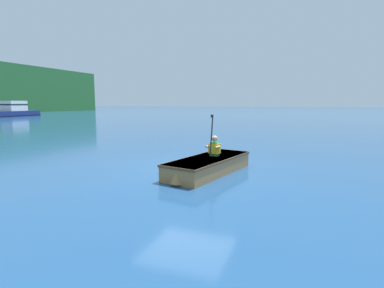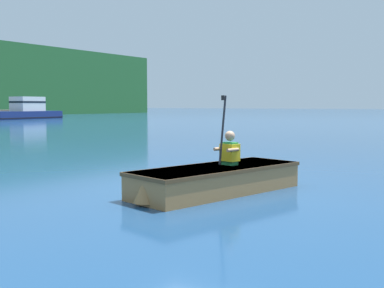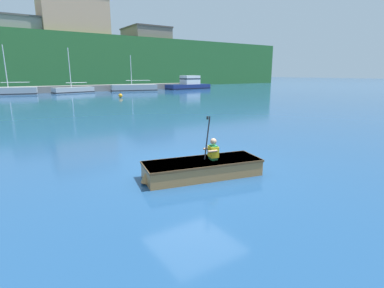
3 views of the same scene
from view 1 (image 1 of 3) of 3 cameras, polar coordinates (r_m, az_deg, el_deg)
ground_plane at (r=8.78m, az=-0.75°, el=-4.85°), size 300.00×300.00×0.00m
moored_boat_dock_east_end at (r=50.70m, az=-30.93°, el=5.42°), size 8.06×3.14×2.24m
rowboat_foreground at (r=8.26m, az=3.09°, el=-3.92°), size 3.30×1.75×0.44m
person_paddler at (r=8.47m, az=4.28°, el=-0.53°), size 0.40×0.41×1.17m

